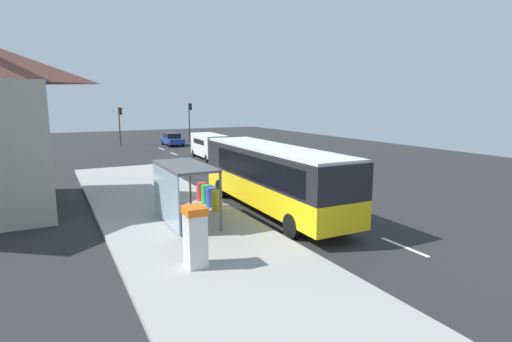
% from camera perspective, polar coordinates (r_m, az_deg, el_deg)
% --- Properties ---
extents(ground_plane, '(56.00, 92.00, 0.04)m').
position_cam_1_polar(ground_plane, '(32.39, -7.11, 0.34)').
color(ground_plane, '#262628').
extents(sidewalk_platform, '(6.20, 30.00, 0.18)m').
position_cam_1_polar(sidewalk_platform, '(19.28, -12.34, -6.10)').
color(sidewalk_platform, '#999993').
rests_on(sidewalk_platform, ground).
extents(lane_stripe_seg_0, '(0.16, 2.20, 0.01)m').
position_cam_1_polar(lane_stripe_seg_0, '(16.05, 20.41, -10.12)').
color(lane_stripe_seg_0, silver).
rests_on(lane_stripe_seg_0, ground).
extents(lane_stripe_seg_1, '(0.16, 2.20, 0.01)m').
position_cam_1_polar(lane_stripe_seg_1, '(19.54, 9.44, -6.04)').
color(lane_stripe_seg_1, silver).
rests_on(lane_stripe_seg_1, ground).
extents(lane_stripe_seg_2, '(0.16, 2.20, 0.01)m').
position_cam_1_polar(lane_stripe_seg_2, '(23.58, 2.10, -3.14)').
color(lane_stripe_seg_2, silver).
rests_on(lane_stripe_seg_2, ground).
extents(lane_stripe_seg_3, '(0.16, 2.20, 0.01)m').
position_cam_1_polar(lane_stripe_seg_3, '(27.93, -3.00, -1.08)').
color(lane_stripe_seg_3, silver).
rests_on(lane_stripe_seg_3, ground).
extents(lane_stripe_seg_4, '(0.16, 2.20, 0.01)m').
position_cam_1_polar(lane_stripe_seg_4, '(32.47, -6.70, 0.42)').
color(lane_stripe_seg_4, silver).
rests_on(lane_stripe_seg_4, ground).
extents(lane_stripe_seg_5, '(0.16, 2.20, 0.01)m').
position_cam_1_polar(lane_stripe_seg_5, '(37.13, -9.48, 1.55)').
color(lane_stripe_seg_5, silver).
rests_on(lane_stripe_seg_5, ground).
extents(lane_stripe_seg_6, '(0.16, 2.20, 0.01)m').
position_cam_1_polar(lane_stripe_seg_6, '(41.87, -11.64, 2.42)').
color(lane_stripe_seg_6, silver).
rests_on(lane_stripe_seg_6, ground).
extents(lane_stripe_seg_7, '(0.16, 2.20, 0.01)m').
position_cam_1_polar(lane_stripe_seg_7, '(46.66, -13.36, 3.12)').
color(lane_stripe_seg_7, silver).
rests_on(lane_stripe_seg_7, ground).
extents(bus, '(2.70, 11.05, 3.21)m').
position_cam_1_polar(bus, '(19.27, 2.25, -0.52)').
color(bus, yellow).
rests_on(bus, ground).
extents(white_van, '(2.23, 5.28, 2.30)m').
position_cam_1_polar(white_van, '(37.62, -6.72, 3.78)').
color(white_van, white).
rests_on(white_van, ground).
extents(sedan_near, '(1.85, 4.40, 1.52)m').
position_cam_1_polar(sedan_near, '(49.73, -11.89, 4.49)').
color(sedan_near, navy).
rests_on(sedan_near, ground).
extents(ticket_machine, '(0.66, 0.76, 1.94)m').
position_cam_1_polar(ticket_machine, '(12.82, -8.67, -9.17)').
color(ticket_machine, silver).
rests_on(ticket_machine, sidewalk_platform).
extents(recycling_bin_yellow, '(0.52, 0.52, 0.95)m').
position_cam_1_polar(recycling_bin_yellow, '(19.30, -5.64, -4.16)').
color(recycling_bin_yellow, yellow).
rests_on(recycling_bin_yellow, sidewalk_platform).
extents(recycling_bin_blue, '(0.52, 0.52, 0.95)m').
position_cam_1_polar(recycling_bin_blue, '(19.93, -6.40, -3.72)').
color(recycling_bin_blue, blue).
rests_on(recycling_bin_blue, sidewalk_platform).
extents(recycling_bin_green, '(0.52, 0.52, 0.95)m').
position_cam_1_polar(recycling_bin_green, '(20.57, -7.11, -3.30)').
color(recycling_bin_green, green).
rests_on(recycling_bin_green, sidewalk_platform).
extents(recycling_bin_red, '(0.52, 0.52, 0.95)m').
position_cam_1_polar(recycling_bin_red, '(21.21, -7.78, -2.91)').
color(recycling_bin_red, red).
rests_on(recycling_bin_red, sidewalk_platform).
extents(traffic_light_near_side, '(0.49, 0.28, 5.12)m').
position_cam_1_polar(traffic_light_near_side, '(52.99, -9.42, 7.72)').
color(traffic_light_near_side, '#2D2D2D').
rests_on(traffic_light_near_side, ground).
extents(traffic_light_far_side, '(0.49, 0.28, 4.63)m').
position_cam_1_polar(traffic_light_far_side, '(51.74, -18.83, 6.94)').
color(traffic_light_far_side, '#2D2D2D').
rests_on(traffic_light_far_side, ground).
extents(bus_shelter, '(1.80, 4.00, 2.50)m').
position_cam_1_polar(bus_shelter, '(17.23, -11.12, -1.10)').
color(bus_shelter, '#4C4C51').
rests_on(bus_shelter, sidewalk_platform).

